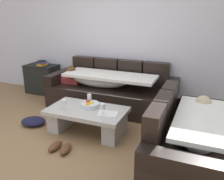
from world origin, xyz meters
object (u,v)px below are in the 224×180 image
at_px(wine_glass_near_right, 103,107).
at_px(open_magazine, 108,114).
at_px(fruit_bowl, 90,105).
at_px(coffee_table, 87,118).
at_px(wine_glass_far_back, 89,97).
at_px(crumpled_garment, 33,121).
at_px(wine_glass_near_left, 64,103).
at_px(pair_of_shoes, 60,148).
at_px(book_stack_on_cabinet, 42,63).
at_px(side_cabinet, 42,79).
at_px(couch_along_wall, 110,91).
at_px(couch_near_window, 192,143).

xyz_separation_m(wine_glass_near_right, open_magazine, (0.06, 0.04, -0.11)).
bearing_deg(fruit_bowl, wine_glass_near_right, -30.59).
distance_m(coffee_table, wine_glass_far_back, 0.33).
distance_m(wine_glass_near_right, crumpled_garment, 1.32).
height_order(wine_glass_near_left, pair_of_shoes, wine_glass_near_left).
height_order(wine_glass_far_back, book_stack_on_cabinet, book_stack_on_cabinet).
bearing_deg(side_cabinet, wine_glass_near_left, -43.37).
height_order(couch_along_wall, crumpled_garment, couch_along_wall).
height_order(wine_glass_far_back, open_magazine, wine_glass_far_back).
xyz_separation_m(wine_glass_near_left, wine_glass_near_right, (0.60, 0.07, 0.00)).
xyz_separation_m(fruit_bowl, wine_glass_near_left, (-0.30, -0.24, 0.08)).
bearing_deg(fruit_bowl, couch_near_window, -15.27).
bearing_deg(pair_of_shoes, open_magazine, 51.42).
xyz_separation_m(couch_near_window, fruit_bowl, (-1.55, 0.42, 0.09)).
height_order(fruit_bowl, book_stack_on_cabinet, book_stack_on_cabinet).
bearing_deg(wine_glass_near_right, wine_glass_far_back, 141.46).
height_order(side_cabinet, pair_of_shoes, side_cabinet).
xyz_separation_m(open_magazine, pair_of_shoes, (-0.45, -0.57, -0.34)).
bearing_deg(wine_glass_far_back, couch_near_window, -18.41).
bearing_deg(pair_of_shoes, wine_glass_near_right, 53.03).
height_order(wine_glass_near_left, wine_glass_far_back, same).
xyz_separation_m(coffee_table, fruit_bowl, (0.01, 0.08, 0.18)).
bearing_deg(couch_near_window, coffee_table, 77.73).
xyz_separation_m(wine_glass_far_back, side_cabinet, (-1.76, 1.08, -0.17)).
xyz_separation_m(coffee_table, wine_glass_near_left, (-0.29, -0.16, 0.26)).
relative_size(couch_near_window, wine_glass_far_back, 10.32).
relative_size(coffee_table, wine_glass_near_left, 7.23).
bearing_deg(crumpled_garment, wine_glass_far_back, 20.46).
xyz_separation_m(wine_glass_near_left, wine_glass_far_back, (0.24, 0.36, 0.00)).
bearing_deg(side_cabinet, coffee_table, -35.20).
height_order(wine_glass_near_left, book_stack_on_cabinet, book_stack_on_cabinet).
bearing_deg(wine_glass_near_right, coffee_table, 163.34).
bearing_deg(pair_of_shoes, crumpled_garment, 150.14).
bearing_deg(crumpled_garment, side_cabinet, 121.83).
xyz_separation_m(couch_along_wall, wine_glass_near_left, (-0.23, -1.21, 0.17)).
height_order(book_stack_on_cabinet, pair_of_shoes, book_stack_on_cabinet).
relative_size(fruit_bowl, wine_glass_far_back, 1.69).
height_order(wine_glass_far_back, pair_of_shoes, wine_glass_far_back).
xyz_separation_m(side_cabinet, book_stack_on_cabinet, (0.03, 0.00, 0.37)).
xyz_separation_m(wine_glass_near_right, pair_of_shoes, (-0.40, -0.53, -0.45)).
bearing_deg(pair_of_shoes, wine_glass_near_left, 113.79).
height_order(couch_along_wall, side_cabinet, couch_along_wall).
bearing_deg(coffee_table, book_stack_on_cabinet, 144.24).
xyz_separation_m(book_stack_on_cabinet, pair_of_shoes, (1.69, -1.90, -0.65)).
bearing_deg(crumpled_garment, wine_glass_near_right, 1.78).
distance_m(pair_of_shoes, crumpled_garment, 0.98).
bearing_deg(crumpled_garment, couch_along_wall, 53.63).
bearing_deg(crumpled_garment, coffee_table, 7.90).
relative_size(couch_near_window, pair_of_shoes, 5.43).
distance_m(open_magazine, crumpled_garment, 1.35).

